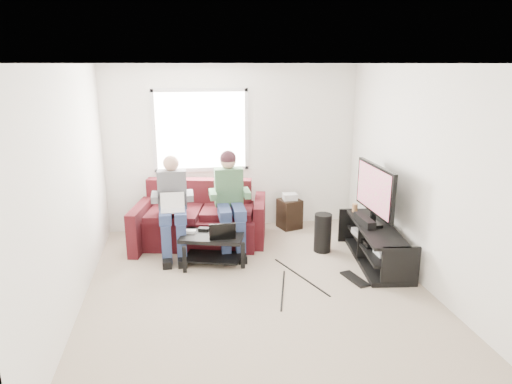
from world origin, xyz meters
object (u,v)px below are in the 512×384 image
end_table (290,212)px  coffee_table (212,242)px  sofa (201,221)px  tv_stand (374,246)px  subwoofer (323,233)px  tv (375,191)px

end_table → coffee_table: bearing=-138.7°
sofa → tv_stand: size_ratio=1.31×
sofa → tv_stand: sofa is taller
sofa → end_table: size_ratio=3.61×
tv_stand → subwoofer: bearing=141.4°
sofa → end_table: bearing=14.8°
tv_stand → subwoofer: size_ratio=2.87×
tv → end_table: bearing=120.4°
coffee_table → tv_stand: 2.19m
subwoofer → coffee_table: bearing=-174.3°
tv_stand → end_table: size_ratio=2.75×
sofa → subwoofer: (1.69, -0.64, -0.05)m
subwoofer → end_table: (-0.24, 1.03, -0.02)m
tv_stand → subwoofer: 0.74m
coffee_table → end_table: end_table is taller
tv_stand → tv: bearing=91.5°
coffee_table → tv_stand: tv_stand is taller
subwoofer → sofa: bearing=159.2°
sofa → tv: size_ratio=1.91×
sofa → subwoofer: sofa is taller
sofa → tv: (2.27, -1.01, 0.64)m
end_table → tv_stand: bearing=-61.3°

